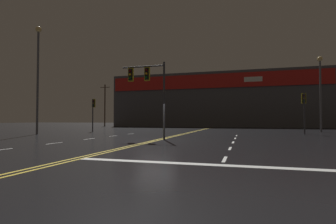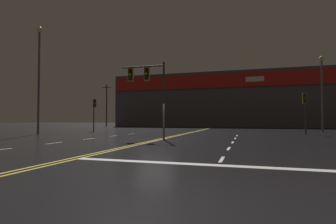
% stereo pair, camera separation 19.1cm
% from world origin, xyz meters
% --- Properties ---
extents(ground_plane, '(200.00, 200.00, 0.00)m').
position_xyz_m(ground_plane, '(0.00, 0.00, 0.00)').
color(ground_plane, black).
extents(road_markings, '(15.04, 60.00, 0.01)m').
position_xyz_m(road_markings, '(0.98, -1.65, 0.00)').
color(road_markings, gold).
rests_on(road_markings, ground).
extents(traffic_signal_median, '(3.25, 0.36, 5.47)m').
position_xyz_m(traffic_signal_median, '(-0.96, 0.87, 4.13)').
color(traffic_signal_median, '#38383D').
rests_on(traffic_signal_median, ground).
extents(traffic_signal_corner_northwest, '(0.42, 0.36, 3.84)m').
position_xyz_m(traffic_signal_corner_northwest, '(-11.20, 10.24, 2.82)').
color(traffic_signal_corner_northwest, '#38383D').
rests_on(traffic_signal_corner_northwest, ground).
extents(traffic_signal_corner_northeast, '(0.42, 0.36, 3.96)m').
position_xyz_m(traffic_signal_corner_northeast, '(11.26, 11.19, 2.91)').
color(traffic_signal_corner_northeast, '#38383D').
rests_on(traffic_signal_corner_northeast, ground).
extents(streetlight_near_right, '(0.56, 0.56, 10.39)m').
position_xyz_m(streetlight_near_right, '(-13.28, 3.89, 6.55)').
color(streetlight_near_right, '#59595E').
rests_on(streetlight_near_right, ground).
extents(streetlight_median_approach, '(0.56, 0.56, 8.59)m').
position_xyz_m(streetlight_median_approach, '(14.03, 16.54, 5.56)').
color(streetlight_median_approach, '#59595E').
rests_on(streetlight_median_approach, ground).
extents(building_backdrop, '(41.89, 10.23, 10.68)m').
position_xyz_m(building_backdrop, '(0.00, 38.49, 5.36)').
color(building_backdrop, '#4C4C51').
rests_on(building_backdrop, ground).
extents(utility_pole_row, '(48.35, 0.26, 12.86)m').
position_xyz_m(utility_pole_row, '(3.78, 33.70, 5.83)').
color(utility_pole_row, '#4C3828').
rests_on(utility_pole_row, ground).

